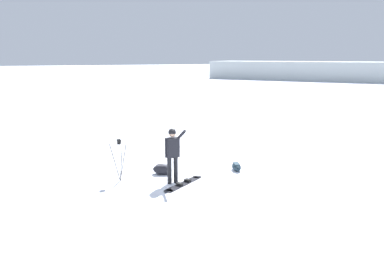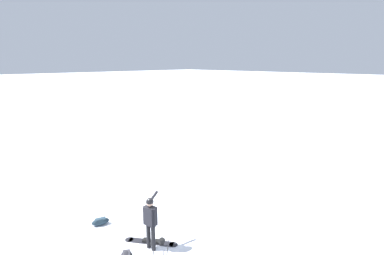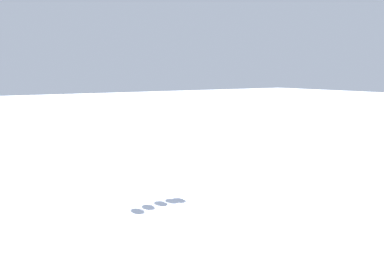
{
  "view_description": "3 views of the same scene",
  "coord_description": "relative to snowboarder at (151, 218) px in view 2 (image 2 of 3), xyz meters",
  "views": [
    {
      "loc": [
        4.22,
        10.57,
        4.02
      ],
      "look_at": [
        0.37,
        0.76,
        1.93
      ],
      "focal_mm": 34.01,
      "sensor_mm": 36.0,
      "label": 1
    },
    {
      "loc": [
        8.01,
        -5.4,
        6.03
      ],
      "look_at": [
        0.18,
        2.48,
        3.61
      ],
      "focal_mm": 28.64,
      "sensor_mm": 36.0,
      "label": 2
    },
    {
      "loc": [
        -5.61,
        -2.55,
        8.24
      ],
      "look_at": [
        -0.18,
        5.79,
        6.84
      ],
      "focal_mm": 36.48,
      "sensor_mm": 36.0,
      "label": 3
    }
  ],
  "objects": [
    {
      "name": "snowboard",
      "position": [
        -0.29,
        0.21,
        -1.09
      ],
      "size": [
        1.58,
        1.16,
        0.1
      ],
      "color": "black",
      "rests_on": "ground_plane"
    },
    {
      "name": "ground_plane",
      "position": [
        -0.74,
        -0.02,
        -1.11
      ],
      "size": [
        300.0,
        300.0,
        0.0
      ],
      "primitive_type": "plane",
      "color": "white"
    },
    {
      "name": "snowboarder",
      "position": [
        0.0,
        0.0,
        0.0
      ],
      "size": [
        0.53,
        0.67,
        1.82
      ],
      "color": "black",
      "rests_on": "ground_plane"
    },
    {
      "name": "camera_tripod",
      "position": [
        1.53,
        -0.81,
        -0.11
      ],
      "size": [
        0.58,
        0.5,
        1.4
      ],
      "color": "#262628",
      "rests_on": "ground_plane"
    },
    {
      "name": "gear_bag_large",
      "position": [
        -2.54,
        -0.43,
        -0.97
      ],
      "size": [
        0.47,
        0.7,
        0.26
      ],
      "color": "#192833",
      "rests_on": "ground_plane"
    }
  ]
}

